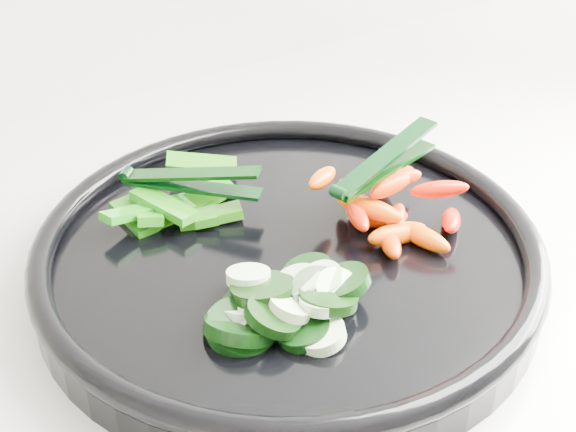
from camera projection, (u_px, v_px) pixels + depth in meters
veggie_tray at (288, 255)px, 0.59m from camera, size 0.41×0.41×0.04m
cucumber_pile at (279, 307)px, 0.52m from camera, size 0.13×0.11×0.04m
carrot_pile at (386, 205)px, 0.61m from camera, size 0.11×0.12×0.05m
pepper_pile at (179, 203)px, 0.63m from camera, size 0.13×0.10×0.03m
tong_carrot at (383, 164)px, 0.60m from camera, size 0.11×0.04×0.02m
tong_pepper at (188, 180)px, 0.62m from camera, size 0.09×0.09×0.02m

